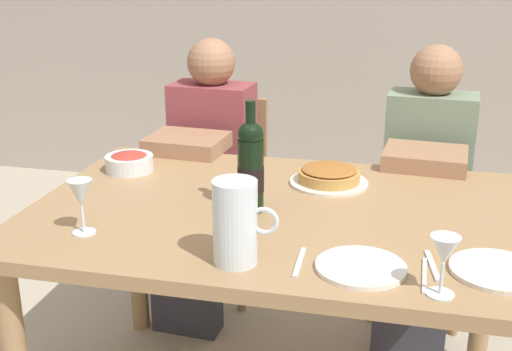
{
  "coord_description": "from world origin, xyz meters",
  "views": [
    {
      "loc": [
        0.33,
        -1.75,
        1.48
      ],
      "look_at": [
        -0.09,
        0.04,
        0.85
      ],
      "focal_mm": 44.88,
      "sensor_mm": 36.0,
      "label": 1
    }
  ],
  "objects_px": {
    "wine_bottle": "(251,166)",
    "baked_tart": "(329,176)",
    "dinner_plate_left_setting": "(361,267)",
    "diner_left": "(204,173)",
    "diner_right": "(424,189)",
    "water_pitcher": "(236,227)",
    "chair_right": "(425,196)",
    "salad_bowl": "(129,162)",
    "dinner_plate_right_setting": "(497,271)",
    "dining_table": "(280,237)",
    "wine_glass_right_diner": "(444,253)",
    "wine_glass_left_diner": "(81,196)",
    "chair_left": "(223,181)"
  },
  "relations": [
    {
      "from": "wine_glass_right_diner",
      "to": "chair_left",
      "type": "xyz_separation_m",
      "value": [
        -0.89,
        1.33,
        -0.37
      ]
    },
    {
      "from": "wine_glass_right_diner",
      "to": "diner_right",
      "type": "xyz_separation_m",
      "value": [
        -0.0,
        1.11,
        -0.25
      ]
    },
    {
      "from": "wine_glass_left_diner",
      "to": "baked_tart",
      "type": "bearing_deg",
      "value": 42.24
    },
    {
      "from": "baked_tart",
      "to": "salad_bowl",
      "type": "bearing_deg",
      "value": -178.14
    },
    {
      "from": "salad_bowl",
      "to": "diner_right",
      "type": "xyz_separation_m",
      "value": [
        1.03,
        0.45,
        -0.18
      ]
    },
    {
      "from": "dinner_plate_left_setting",
      "to": "dinner_plate_right_setting",
      "type": "distance_m",
      "value": 0.32
    },
    {
      "from": "wine_glass_right_diner",
      "to": "diner_right",
      "type": "relative_size",
      "value": 0.12
    },
    {
      "from": "diner_left",
      "to": "dinner_plate_left_setting",
      "type": "bearing_deg",
      "value": 129.23
    },
    {
      "from": "dining_table",
      "to": "baked_tart",
      "type": "xyz_separation_m",
      "value": [
        0.11,
        0.25,
        0.12
      ]
    },
    {
      "from": "wine_bottle",
      "to": "baked_tart",
      "type": "relative_size",
      "value": 1.28
    },
    {
      "from": "chair_right",
      "to": "chair_left",
      "type": "bearing_deg",
      "value": 5.63
    },
    {
      "from": "dining_table",
      "to": "diner_left",
      "type": "height_order",
      "value": "diner_left"
    },
    {
      "from": "dinner_plate_right_setting",
      "to": "chair_right",
      "type": "distance_m",
      "value": 1.24
    },
    {
      "from": "dining_table",
      "to": "diner_left",
      "type": "distance_m",
      "value": 0.81
    },
    {
      "from": "water_pitcher",
      "to": "salad_bowl",
      "type": "relative_size",
      "value": 1.28
    },
    {
      "from": "diner_right",
      "to": "water_pitcher",
      "type": "bearing_deg",
      "value": 70.32
    },
    {
      "from": "wine_glass_left_diner",
      "to": "wine_bottle",
      "type": "bearing_deg",
      "value": 33.17
    },
    {
      "from": "baked_tart",
      "to": "wine_bottle",
      "type": "bearing_deg",
      "value": -125.0
    },
    {
      "from": "water_pitcher",
      "to": "baked_tart",
      "type": "distance_m",
      "value": 0.65
    },
    {
      "from": "dining_table",
      "to": "dinner_plate_right_setting",
      "type": "xyz_separation_m",
      "value": [
        0.58,
        -0.28,
        0.1
      ]
    },
    {
      "from": "baked_tart",
      "to": "dinner_plate_right_setting",
      "type": "xyz_separation_m",
      "value": [
        0.47,
        -0.54,
        -0.02
      ]
    },
    {
      "from": "salad_bowl",
      "to": "water_pitcher",
      "type": "bearing_deg",
      "value": -47.71
    },
    {
      "from": "wine_bottle",
      "to": "chair_left",
      "type": "bearing_deg",
      "value": 110.95
    },
    {
      "from": "wine_glass_right_diner",
      "to": "chair_right",
      "type": "bearing_deg",
      "value": 89.48
    },
    {
      "from": "salad_bowl",
      "to": "diner_right",
      "type": "distance_m",
      "value": 1.14
    },
    {
      "from": "baked_tart",
      "to": "wine_glass_left_diner",
      "type": "xyz_separation_m",
      "value": [
        -0.6,
        -0.55,
        0.08
      ]
    },
    {
      "from": "dining_table",
      "to": "salad_bowl",
      "type": "distance_m",
      "value": 0.64
    },
    {
      "from": "salad_bowl",
      "to": "wine_glass_right_diner",
      "type": "height_order",
      "value": "wine_glass_right_diner"
    },
    {
      "from": "water_pitcher",
      "to": "salad_bowl",
      "type": "distance_m",
      "value": 0.81
    },
    {
      "from": "baked_tart",
      "to": "chair_right",
      "type": "bearing_deg",
      "value": 62.68
    },
    {
      "from": "dinner_plate_left_setting",
      "to": "chair_left",
      "type": "xyz_separation_m",
      "value": [
        -0.71,
        1.25,
        -0.27
      ]
    },
    {
      "from": "wine_glass_left_diner",
      "to": "chair_left",
      "type": "bearing_deg",
      "value": 87.79
    },
    {
      "from": "dinner_plate_right_setting",
      "to": "chair_right",
      "type": "bearing_deg",
      "value": 95.95
    },
    {
      "from": "baked_tart",
      "to": "diner_left",
      "type": "bearing_deg",
      "value": 143.71
    },
    {
      "from": "salad_bowl",
      "to": "chair_right",
      "type": "relative_size",
      "value": 0.19
    },
    {
      "from": "dining_table",
      "to": "dinner_plate_left_setting",
      "type": "height_order",
      "value": "dinner_plate_left_setting"
    },
    {
      "from": "wine_bottle",
      "to": "baked_tart",
      "type": "height_order",
      "value": "wine_bottle"
    },
    {
      "from": "dinner_plate_left_setting",
      "to": "diner_left",
      "type": "bearing_deg",
      "value": 125.46
    },
    {
      "from": "salad_bowl",
      "to": "diner_left",
      "type": "height_order",
      "value": "diner_left"
    },
    {
      "from": "baked_tart",
      "to": "chair_left",
      "type": "relative_size",
      "value": 0.3
    },
    {
      "from": "wine_glass_left_diner",
      "to": "diner_left",
      "type": "xyz_separation_m",
      "value": [
        0.03,
        0.97,
        -0.25
      ]
    },
    {
      "from": "water_pitcher",
      "to": "salad_bowl",
      "type": "bearing_deg",
      "value": 132.29
    },
    {
      "from": "wine_glass_left_diner",
      "to": "salad_bowl",
      "type": "bearing_deg",
      "value": 100.4
    },
    {
      "from": "water_pitcher",
      "to": "dinner_plate_right_setting",
      "type": "distance_m",
      "value": 0.64
    },
    {
      "from": "wine_glass_left_diner",
      "to": "dinner_plate_left_setting",
      "type": "xyz_separation_m",
      "value": [
        0.75,
        -0.04,
        -0.1
      ]
    },
    {
      "from": "dining_table",
      "to": "dinner_plate_right_setting",
      "type": "distance_m",
      "value": 0.65
    },
    {
      "from": "salad_bowl",
      "to": "wine_glass_left_diner",
      "type": "relative_size",
      "value": 1.09
    },
    {
      "from": "water_pitcher",
      "to": "dinner_plate_right_setting",
      "type": "xyz_separation_m",
      "value": [
        0.62,
        0.09,
        -0.09
      ]
    },
    {
      "from": "diner_left",
      "to": "chair_left",
      "type": "bearing_deg",
      "value": -89.36
    },
    {
      "from": "diner_left",
      "to": "diner_right",
      "type": "xyz_separation_m",
      "value": [
        0.9,
        0.01,
        0.0
      ]
    }
  ]
}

